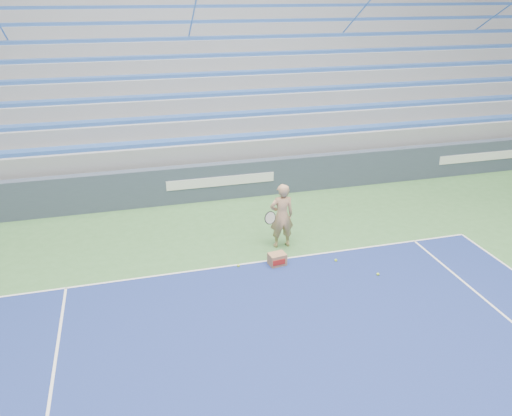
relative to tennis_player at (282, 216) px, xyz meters
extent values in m
cube|color=white|center=(-0.83, -0.63, -0.80)|extent=(10.97, 0.05, 0.00)
cube|color=#384355|center=(-0.83, 3.37, -0.26)|extent=(30.00, 0.30, 1.10)
cube|color=white|center=(-0.83, 3.21, -0.21)|extent=(3.20, 0.02, 0.28)
cube|color=white|center=(8.17, 3.21, -0.21)|extent=(3.40, 0.02, 0.28)
cube|color=gray|center=(-0.83, 7.92, -0.26)|extent=(30.00, 8.50, 1.10)
cube|color=gray|center=(-0.83, 7.92, 0.54)|extent=(30.00, 8.50, 0.50)
cube|color=#2E57A9|center=(-0.83, 4.04, 0.84)|extent=(29.60, 0.42, 0.11)
cube|color=gray|center=(-0.83, 8.34, 1.04)|extent=(30.00, 7.65, 0.50)
cube|color=#2E57A9|center=(-0.83, 4.89, 1.34)|extent=(29.60, 0.42, 0.11)
cube|color=gray|center=(-0.83, 8.77, 1.54)|extent=(30.00, 6.80, 0.50)
cube|color=#2E57A9|center=(-0.83, 5.74, 1.84)|extent=(29.60, 0.42, 0.11)
cube|color=gray|center=(-0.83, 9.19, 2.04)|extent=(30.00, 5.95, 0.50)
cube|color=#2E57A9|center=(-0.83, 6.59, 2.34)|extent=(29.60, 0.42, 0.11)
cube|color=gray|center=(-0.83, 9.62, 2.54)|extent=(30.00, 5.10, 0.50)
cube|color=#2E57A9|center=(-0.83, 7.44, 2.84)|extent=(29.60, 0.42, 0.11)
cube|color=gray|center=(-0.83, 10.04, 3.04)|extent=(30.00, 4.25, 0.50)
cube|color=#2E57A9|center=(-0.83, 8.29, 3.34)|extent=(29.60, 0.42, 0.11)
cube|color=gray|center=(-0.83, 10.47, 3.54)|extent=(30.00, 3.40, 0.50)
cube|color=#2E57A9|center=(-0.83, 9.14, 3.84)|extent=(29.60, 0.42, 0.11)
cube|color=gray|center=(-0.83, 10.89, 4.04)|extent=(30.00, 2.55, 0.50)
cube|color=#2E57A9|center=(-0.83, 9.99, 4.34)|extent=(29.60, 0.42, 0.11)
cube|color=gray|center=(-0.83, 11.32, 4.54)|extent=(30.00, 1.70, 0.50)
cube|color=gray|center=(-0.83, 12.47, 2.84)|extent=(31.00, 0.40, 7.30)
cylinder|color=#3670BD|center=(-6.83, 7.92, 3.79)|extent=(0.05, 8.53, 5.04)
cylinder|color=#3670BD|center=(-0.83, 7.92, 3.79)|extent=(0.05, 8.53, 5.04)
cylinder|color=#3670BD|center=(5.17, 7.92, 3.79)|extent=(0.05, 8.53, 5.04)
cylinder|color=#3670BD|center=(11.17, 7.92, 3.79)|extent=(0.05, 8.53, 5.04)
imported|color=tan|center=(0.00, 0.01, 0.00)|extent=(0.59, 0.39, 1.62)
cylinder|color=black|center=(-0.35, -0.24, 0.14)|extent=(0.12, 0.27, 0.08)
cylinder|color=beige|center=(-0.45, -0.52, 0.24)|extent=(0.29, 0.16, 0.28)
torus|color=black|center=(-0.45, -0.52, 0.24)|extent=(0.31, 0.18, 0.30)
cube|color=#9C6F4B|center=(-0.36, -0.84, -0.67)|extent=(0.42, 0.34, 0.28)
cube|color=#B21E19|center=(-0.36, -0.99, -0.67)|extent=(0.30, 0.06, 0.13)
sphere|color=#B6E62F|center=(1.64, -1.87, -0.78)|extent=(0.07, 0.07, 0.07)
sphere|color=#B6E62F|center=(0.99, -1.06, -0.78)|extent=(0.07, 0.07, 0.07)
sphere|color=#B6E62F|center=(-0.11, -0.50, -0.78)|extent=(0.07, 0.07, 0.07)
sphere|color=#B6E62F|center=(-1.24, -0.71, -0.78)|extent=(0.07, 0.07, 0.07)
camera|label=1|loc=(-3.39, -10.26, 4.97)|focal=35.00mm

